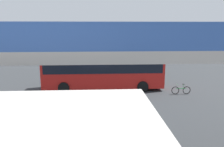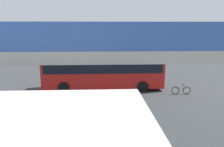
# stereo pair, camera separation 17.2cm
# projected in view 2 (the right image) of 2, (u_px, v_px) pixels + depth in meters

# --- Properties ---
(ground) EXTENTS (80.00, 80.00, 0.00)m
(ground) POSITION_uv_depth(u_px,v_px,m) (96.00, 89.00, 22.55)
(ground) COLOR #2D3033
(city_bus) EXTENTS (11.54, 2.85, 3.15)m
(city_bus) POSITION_uv_depth(u_px,v_px,m) (103.00, 70.00, 22.29)
(city_bus) COLOR red
(city_bus) RESTS_ON ground
(bicycle_green) EXTENTS (1.77, 0.44, 0.96)m
(bicycle_green) POSITION_uv_depth(u_px,v_px,m) (181.00, 90.00, 20.79)
(bicycle_green) COLOR black
(bicycle_green) RESTS_ON ground
(pedestrian) EXTENTS (0.38, 0.38, 1.79)m
(pedestrian) POSITION_uv_depth(u_px,v_px,m) (148.00, 73.00, 25.73)
(pedestrian) COLOR #2D2D38
(pedestrian) RESTS_ON ground
(traffic_sign) EXTENTS (0.08, 0.60, 2.80)m
(traffic_sign) POSITION_uv_depth(u_px,v_px,m) (87.00, 64.00, 26.20)
(traffic_sign) COLOR slate
(traffic_sign) RESTS_ON ground
(lane_dash_leftmost) EXTENTS (2.00, 0.20, 0.01)m
(lane_dash_leftmost) POSITION_uv_depth(u_px,v_px,m) (133.00, 83.00, 25.27)
(lane_dash_leftmost) COLOR silver
(lane_dash_leftmost) RESTS_ON ground
(lane_dash_left) EXTENTS (2.00, 0.20, 0.01)m
(lane_dash_left) POSITION_uv_depth(u_px,v_px,m) (96.00, 83.00, 25.07)
(lane_dash_left) COLOR silver
(lane_dash_left) RESTS_ON ground
(lane_dash_centre) EXTENTS (2.00, 0.20, 0.01)m
(lane_dash_centre) POSITION_uv_depth(u_px,v_px,m) (59.00, 83.00, 24.87)
(lane_dash_centre) COLOR silver
(lane_dash_centre) RESTS_ON ground
(pedestrian_overpass) EXTENTS (30.54, 2.60, 6.21)m
(pedestrian_overpass) POSITION_uv_depth(u_px,v_px,m) (89.00, 61.00, 9.93)
(pedestrian_overpass) COLOR #B2ADA5
(pedestrian_overpass) RESTS_ON ground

